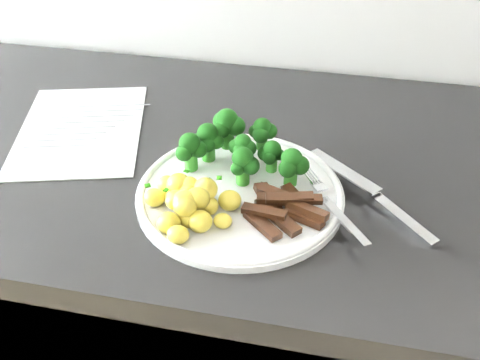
{
  "coord_description": "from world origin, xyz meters",
  "views": [
    {
      "loc": [
        0.28,
        1.0,
        1.39
      ],
      "look_at": [
        0.16,
        1.57,
        0.95
      ],
      "focal_mm": 40.32,
      "sensor_mm": 36.0,
      "label": 1
    }
  ],
  "objects_px": {
    "recipe_paper": "(81,129)",
    "broccoli": "(239,145)",
    "beef_strips": "(284,207)",
    "counter": "(204,335)",
    "knife": "(384,204)",
    "plate": "(240,193)",
    "fork": "(335,208)",
    "potatoes": "(188,201)"
  },
  "relations": [
    {
      "from": "beef_strips",
      "to": "knife",
      "type": "relative_size",
      "value": 0.63
    },
    {
      "from": "potatoes",
      "to": "fork",
      "type": "height_order",
      "value": "potatoes"
    },
    {
      "from": "recipe_paper",
      "to": "knife",
      "type": "height_order",
      "value": "knife"
    },
    {
      "from": "broccoli",
      "to": "counter",
      "type": "bearing_deg",
      "value": 155.45
    },
    {
      "from": "broccoli",
      "to": "knife",
      "type": "xyz_separation_m",
      "value": [
        0.21,
        -0.04,
        -0.04
      ]
    },
    {
      "from": "counter",
      "to": "recipe_paper",
      "type": "bearing_deg",
      "value": 173.13
    },
    {
      "from": "recipe_paper",
      "to": "beef_strips",
      "type": "distance_m",
      "value": 0.39
    },
    {
      "from": "counter",
      "to": "beef_strips",
      "type": "distance_m",
      "value": 0.52
    },
    {
      "from": "recipe_paper",
      "to": "broccoli",
      "type": "xyz_separation_m",
      "value": [
        0.28,
        -0.06,
        0.05
      ]
    },
    {
      "from": "plate",
      "to": "knife",
      "type": "bearing_deg",
      "value": 4.29
    },
    {
      "from": "beef_strips",
      "to": "fork",
      "type": "relative_size",
      "value": 0.77
    },
    {
      "from": "plate",
      "to": "recipe_paper",
      "type": "bearing_deg",
      "value": 157.91
    },
    {
      "from": "broccoli",
      "to": "potatoes",
      "type": "distance_m",
      "value": 0.12
    },
    {
      "from": "broccoli",
      "to": "potatoes",
      "type": "xyz_separation_m",
      "value": [
        -0.04,
        -0.11,
        -0.02
      ]
    },
    {
      "from": "recipe_paper",
      "to": "counter",
      "type": "bearing_deg",
      "value": -6.87
    },
    {
      "from": "counter",
      "to": "potatoes",
      "type": "height_order",
      "value": "potatoes"
    },
    {
      "from": "fork",
      "to": "potatoes",
      "type": "bearing_deg",
      "value": -168.61
    },
    {
      "from": "counter",
      "to": "potatoes",
      "type": "relative_size",
      "value": 19.11
    },
    {
      "from": "broccoli",
      "to": "knife",
      "type": "relative_size",
      "value": 1.04
    },
    {
      "from": "counter",
      "to": "potatoes",
      "type": "bearing_deg",
      "value": -75.73
    },
    {
      "from": "beef_strips",
      "to": "fork",
      "type": "bearing_deg",
      "value": 11.04
    },
    {
      "from": "knife",
      "to": "broccoli",
      "type": "bearing_deg",
      "value": 168.36
    },
    {
      "from": "potatoes",
      "to": "fork",
      "type": "bearing_deg",
      "value": 11.39
    },
    {
      "from": "beef_strips",
      "to": "broccoli",
      "type": "bearing_deg",
      "value": 131.01
    },
    {
      "from": "potatoes",
      "to": "beef_strips",
      "type": "xyz_separation_m",
      "value": [
        0.12,
        0.02,
        -0.01
      ]
    },
    {
      "from": "counter",
      "to": "beef_strips",
      "type": "height_order",
      "value": "beef_strips"
    },
    {
      "from": "recipe_paper",
      "to": "knife",
      "type": "relative_size",
      "value": 1.76
    },
    {
      "from": "beef_strips",
      "to": "counter",
      "type": "bearing_deg",
      "value": 141.62
    },
    {
      "from": "counter",
      "to": "recipe_paper",
      "type": "distance_m",
      "value": 0.5
    },
    {
      "from": "recipe_paper",
      "to": "potatoes",
      "type": "distance_m",
      "value": 0.29
    },
    {
      "from": "broccoli",
      "to": "beef_strips",
      "type": "relative_size",
      "value": 1.65
    },
    {
      "from": "plate",
      "to": "potatoes",
      "type": "distance_m",
      "value": 0.08
    },
    {
      "from": "counter",
      "to": "recipe_paper",
      "type": "xyz_separation_m",
      "value": [
        -0.2,
        0.02,
        0.46
      ]
    },
    {
      "from": "beef_strips",
      "to": "knife",
      "type": "distance_m",
      "value": 0.14
    },
    {
      "from": "fork",
      "to": "beef_strips",
      "type": "bearing_deg",
      "value": -168.96
    },
    {
      "from": "plate",
      "to": "fork",
      "type": "relative_size",
      "value": 1.92
    },
    {
      "from": "potatoes",
      "to": "knife",
      "type": "distance_m",
      "value": 0.26
    },
    {
      "from": "counter",
      "to": "knife",
      "type": "xyz_separation_m",
      "value": [
        0.29,
        -0.08,
        0.47
      ]
    },
    {
      "from": "beef_strips",
      "to": "fork",
      "type": "height_order",
      "value": "beef_strips"
    },
    {
      "from": "fork",
      "to": "recipe_paper",
      "type": "bearing_deg",
      "value": 161.96
    },
    {
      "from": "recipe_paper",
      "to": "plate",
      "type": "distance_m",
      "value": 0.32
    },
    {
      "from": "broccoli",
      "to": "beef_strips",
      "type": "height_order",
      "value": "broccoli"
    }
  ]
}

